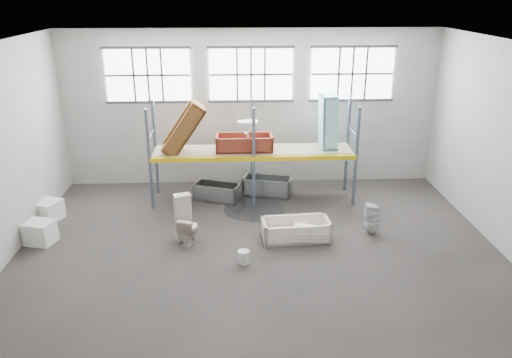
{
  "coord_description": "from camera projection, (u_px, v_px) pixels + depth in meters",
  "views": [
    {
      "loc": [
        -0.58,
        -11.0,
        6.14
      ],
      "look_at": [
        0.0,
        1.5,
        1.4
      ],
      "focal_mm": 35.5,
      "sensor_mm": 36.0,
      "label": 1
    }
  ],
  "objects": [
    {
      "name": "bathtub_beige",
      "position": [
        296.0,
        230.0,
        13.13
      ],
      "size": [
        1.8,
        0.95,
        0.51
      ],
      "primitive_type": null,
      "rotation": [
        0.0,
        0.0,
        0.08
      ],
      "color": "silver",
      "rests_on": "floor"
    },
    {
      "name": "carton_far",
      "position": [
        48.0,
        210.0,
        14.22
      ],
      "size": [
        0.87,
        0.87,
        0.55
      ],
      "primitive_type": "cube",
      "rotation": [
        0.0,
        0.0,
        -0.4
      ],
      "color": "white",
      "rests_on": "floor"
    },
    {
      "name": "sink_on_shelf",
      "position": [
        248.0,
        137.0,
        14.63
      ],
      "size": [
        0.72,
        0.64,
        0.53
      ],
      "primitive_type": "imported",
      "rotation": [
        0.0,
        0.0,
        0.37
      ],
      "color": "silver",
      "rests_on": "rust_tub_flat"
    },
    {
      "name": "shelf_deck",
      "position": [
        253.0,
        150.0,
        15.18
      ],
      "size": [
        5.9,
        1.1,
        0.03
      ],
      "primitive_type": "cube",
      "color": "gray",
      "rests_on": "floor"
    },
    {
      "name": "rack_upright_lb",
      "position": [
        155.0,
        148.0,
        15.64
      ],
      "size": [
        0.08,
        0.08,
        3.0
      ],
      "primitive_type": "cube",
      "color": "slate",
      "rests_on": "floor"
    },
    {
      "name": "ceiling",
      "position": [
        259.0,
        43.0,
        10.68
      ],
      "size": [
        12.0,
        10.0,
        0.1
      ],
      "primitive_type": "cube",
      "color": "silver",
      "rests_on": "ground"
    },
    {
      "name": "toilet_white",
      "position": [
        372.0,
        219.0,
        13.35
      ],
      "size": [
        0.42,
        0.41,
        0.86
      ],
      "primitive_type": "imported",
      "rotation": [
        0.0,
        0.0,
        -1.63
      ],
      "color": "silver",
      "rests_on": "floor"
    },
    {
      "name": "rack_upright_mb",
      "position": [
        252.0,
        147.0,
        15.77
      ],
      "size": [
        0.08,
        0.08,
        3.0
      ],
      "primitive_type": "cube",
      "color": "slate",
      "rests_on": "floor"
    },
    {
      "name": "blue_tub_upright",
      "position": [
        328.0,
        122.0,
        15.09
      ],
      "size": [
        0.54,
        0.77,
        1.62
      ],
      "primitive_type": null,
      "rotation": [
        0.0,
        1.54,
        0.04
      ],
      "color": "#92D6E2",
      "rests_on": "shelf_deck"
    },
    {
      "name": "floor",
      "position": [
        259.0,
        255.0,
        12.49
      ],
      "size": [
        12.0,
        10.0,
        0.1
      ],
      "primitive_type": "cube",
      "color": "#48413E",
      "rests_on": "ground"
    },
    {
      "name": "rust_tub_flat",
      "position": [
        244.0,
        143.0,
        15.03
      ],
      "size": [
        1.69,
        0.79,
        0.47
      ],
      "primitive_type": null,
      "rotation": [
        0.0,
        0.0,
        -0.0
      ],
      "color": "brown",
      "rests_on": "shelf_deck"
    },
    {
      "name": "rack_upright_rb",
      "position": [
        347.0,
        145.0,
        15.9
      ],
      "size": [
        0.08,
        0.08,
        3.0
      ],
      "primitive_type": "cube",
      "color": "slate",
      "rests_on": "floor"
    },
    {
      "name": "rack_upright_la",
      "position": [
        150.0,
        160.0,
        14.52
      ],
      "size": [
        0.08,
        0.08,
        3.0
      ],
      "primitive_type": "cube",
      "color": "slate",
      "rests_on": "floor"
    },
    {
      "name": "window_left",
      "position": [
        148.0,
        75.0,
        15.67
      ],
      "size": [
        2.6,
        0.04,
        1.6
      ],
      "primitive_type": "cube",
      "color": "white",
      "rests_on": "wall_back"
    },
    {
      "name": "rack_beam_back",
      "position": [
        252.0,
        147.0,
        15.77
      ],
      "size": [
        6.0,
        0.1,
        0.14
      ],
      "primitive_type": "cube",
      "color": "yellow",
      "rests_on": "floor"
    },
    {
      "name": "window_right",
      "position": [
        352.0,
        74.0,
        15.95
      ],
      "size": [
        2.6,
        0.04,
        1.6
      ],
      "primitive_type": "cube",
      "color": "white",
      "rests_on": "wall_back"
    },
    {
      "name": "rust_tub_tilted",
      "position": [
        184.0,
        128.0,
        14.75
      ],
      "size": [
        1.42,
        0.91,
        1.65
      ],
      "primitive_type": null,
      "rotation": [
        0.0,
        -0.96,
        0.09
      ],
      "color": "brown",
      "rests_on": "shelf_deck"
    },
    {
      "name": "wet_patch",
      "position": [
        254.0,
        209.0,
        14.99
      ],
      "size": [
        1.8,
        1.8,
        0.0
      ],
      "primitive_type": "cylinder",
      "color": "black",
      "rests_on": "floor"
    },
    {
      "name": "rack_upright_ma",
      "position": [
        254.0,
        159.0,
        14.65
      ],
      "size": [
        0.08,
        0.08,
        3.0
      ],
      "primitive_type": "cube",
      "color": "slate",
      "rests_on": "floor"
    },
    {
      "name": "wall_front",
      "position": [
        278.0,
        274.0,
        6.87
      ],
      "size": [
        12.0,
        0.1,
        5.0
      ],
      "primitive_type": "cube",
      "color": "#B0ACA4",
      "rests_on": "ground"
    },
    {
      "name": "cistern_tall",
      "position": [
        183.0,
        217.0,
        12.97
      ],
      "size": [
        0.47,
        0.38,
        1.26
      ],
      "primitive_type": "cube",
      "rotation": [
        0.0,
        0.0,
        0.34
      ],
      "color": "beige",
      "rests_on": "floor"
    },
    {
      "name": "sink_in_tub",
      "position": [
        282.0,
        234.0,
        13.11
      ],
      "size": [
        0.53,
        0.53,
        0.15
      ],
      "primitive_type": "imported",
      "rotation": [
        0.0,
        0.0,
        -0.26
      ],
      "color": "beige",
      "rests_on": "bathtub_beige"
    },
    {
      "name": "carton_near",
      "position": [
        40.0,
        232.0,
        12.9
      ],
      "size": [
        0.81,
        0.74,
        0.58
      ],
      "primitive_type": "cube",
      "rotation": [
        0.0,
        0.0,
        -0.26
      ],
      "color": "white",
      "rests_on": "floor"
    },
    {
      "name": "steel_tub_right",
      "position": [
        267.0,
        186.0,
        16.0
      ],
      "size": [
        1.61,
        1.03,
        0.55
      ],
      "primitive_type": null,
      "rotation": [
        0.0,
        0.0,
        -0.24
      ],
      "color": "#B3B8BC",
      "rests_on": "floor"
    },
    {
      "name": "bucket",
      "position": [
        244.0,
        257.0,
        11.97
      ],
      "size": [
        0.32,
        0.32,
        0.33
      ],
      "primitive_type": "cylinder",
      "rotation": [
        0.0,
        0.0,
        -0.15
      ],
      "color": "beige",
      "rests_on": "floor"
    },
    {
      "name": "steel_tub_left",
      "position": [
        217.0,
        192.0,
        15.58
      ],
      "size": [
        1.52,
        1.09,
        0.51
      ],
      "primitive_type": null,
      "rotation": [
        0.0,
        0.0,
        -0.36
      ],
      "color": "#989A9F",
      "rests_on": "floor"
    },
    {
      "name": "window_mid",
      "position": [
        251.0,
        74.0,
        15.81
      ],
      "size": [
        2.6,
        0.04,
        1.6
      ],
      "primitive_type": "cube",
      "color": "white",
      "rests_on": "wall_back"
    },
    {
      "name": "rack_beam_front",
      "position": [
        254.0,
        159.0,
        14.65
      ],
      "size": [
        6.0,
        0.1,
        0.14
      ],
      "primitive_type": "cube",
      "color": "yellow",
      "rests_on": "floor"
    },
    {
      "name": "cistern_spare",
      "position": [
        303.0,
        233.0,
        12.91
      ],
      "size": [
        0.51,
        0.37,
        0.44
      ],
      "primitive_type": "cube",
      "rotation": [
        0.0,
        0.0,
        -0.36
      ],
      "color": "silver",
      "rests_on": "bathtub_beige"
    },
    {
      "name": "wall_back",
      "position": [
        251.0,
        108.0,
        16.3
      ],
      "size": [
        12.0,
        0.1,
        5.0
      ],
      "primitive_type": "cube",
      "color": "#9E9A93",
      "rests_on": "ground"
    },
    {
      "name": "toilet_beige",
      "position": [
        189.0,
        230.0,
        12.91
      ],
      "size": [
        0.61,
        0.79,
        0.71
      ],
      "primitive_type": "imported",
      "rotation": [
        0.0,
        0.0,
        2.79
      ],
      "color": "beige",
      "rests_on": "floor"
    },
    {
      "name": "rack_upright_ra",
      "position": [
        356.0,
        157.0,
        14.78
      ],
      "size": [
        0.08,
        0.08,
        3.0
      ],
      "primitive_type": "cube",
      "color": "slate",
      "rests_on": "floor"
    }
  ]
}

